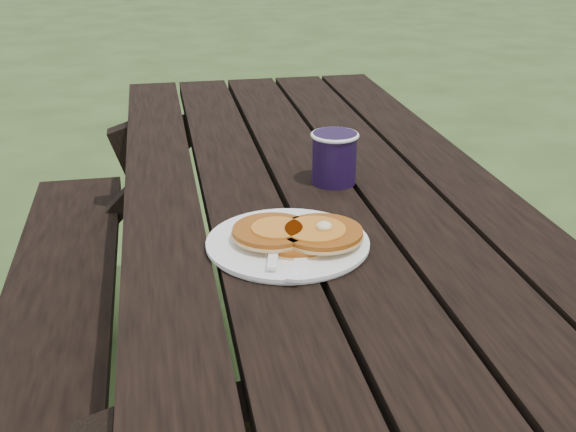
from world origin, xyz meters
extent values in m
cube|color=black|center=(0.00, 0.00, 0.73)|extent=(0.75, 1.80, 0.04)
cube|color=black|center=(-0.55, 0.00, 0.43)|extent=(0.25, 1.80, 0.04)
cube|color=black|center=(0.55, 0.00, 0.43)|extent=(0.25, 1.80, 0.04)
cylinder|color=white|center=(-0.11, -0.30, 0.76)|extent=(0.31, 0.31, 0.01)
cylinder|color=#9F4E12|center=(-0.09, -0.31, 0.77)|extent=(0.13, 0.13, 0.01)
cylinder|color=#9F4E12|center=(-0.13, -0.30, 0.78)|extent=(0.13, 0.13, 0.01)
cylinder|color=#9F4E12|center=(-0.05, -0.32, 0.78)|extent=(0.13, 0.13, 0.01)
cylinder|color=#B7661A|center=(-0.06, -0.31, 0.79)|extent=(0.10, 0.10, 0.00)
ellipsoid|color=#F4E59E|center=(-0.05, -0.32, 0.79)|extent=(0.03, 0.03, 0.02)
cube|color=white|center=(-0.09, -0.35, 0.76)|extent=(0.09, 0.17, 0.00)
cylinder|color=black|center=(0.04, -0.03, 0.80)|extent=(0.09, 0.09, 0.10)
torus|color=white|center=(0.04, -0.03, 0.85)|extent=(0.10, 0.10, 0.01)
cylinder|color=black|center=(0.04, -0.03, 0.85)|extent=(0.08, 0.08, 0.01)
camera|label=1|loc=(-0.30, -1.34, 1.28)|focal=45.00mm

